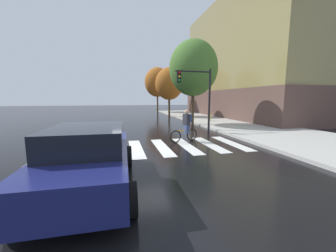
% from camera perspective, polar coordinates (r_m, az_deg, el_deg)
% --- Properties ---
extents(ground_plane, '(120.00, 120.00, 0.00)m').
position_cam_1_polar(ground_plane, '(9.21, -7.79, -6.37)').
color(ground_plane, black).
extents(sidewalk, '(6.50, 50.00, 0.15)m').
position_cam_1_polar(sidewalk, '(13.27, 33.27, -2.88)').
color(sidewalk, '#B2AFA8').
rests_on(sidewalk, ground).
extents(crosswalk_stripes, '(8.94, 3.40, 0.01)m').
position_cam_1_polar(crosswalk_stripes, '(9.25, -5.37, -6.22)').
color(crosswalk_stripes, silver).
rests_on(crosswalk_stripes, ground).
extents(sedan_near, '(2.23, 4.64, 1.59)m').
position_cam_1_polar(sedan_near, '(5.35, -21.73, -8.25)').
color(sedan_near, navy).
rests_on(sedan_near, ground).
extents(cyclist, '(1.65, 0.58, 1.69)m').
position_cam_1_polar(cyclist, '(10.41, 5.17, 0.06)').
color(cyclist, black).
rests_on(cyclist, ground).
extents(traffic_light_near, '(2.47, 0.28, 4.20)m').
position_cam_1_polar(traffic_light_near, '(13.52, 8.63, 10.37)').
color(traffic_light_near, black).
rests_on(traffic_light_near, ground).
extents(fire_hydrant, '(0.33, 0.22, 0.78)m').
position_cam_1_polar(fire_hydrant, '(19.33, 11.76, 2.61)').
color(fire_hydrant, gold).
rests_on(fire_hydrant, sidewalk).
extents(street_tree_near, '(3.89, 3.89, 6.93)m').
position_cam_1_polar(street_tree_near, '(16.82, 7.26, 16.12)').
color(street_tree_near, '#4C3823').
rests_on(street_tree_near, ground).
extents(street_tree_mid, '(3.32, 3.32, 5.90)m').
position_cam_1_polar(street_tree_mid, '(24.16, 0.35, 12.00)').
color(street_tree_mid, '#4C3823').
rests_on(street_tree_mid, ground).
extents(street_tree_far, '(4.00, 4.00, 7.11)m').
position_cam_1_polar(street_tree_far, '(32.19, -3.06, 12.42)').
color(street_tree_far, '#4C3823').
rests_on(street_tree_far, ground).
extents(corner_building, '(17.06, 20.03, 13.42)m').
position_cam_1_polar(corner_building, '(29.29, 29.48, 15.55)').
color(corner_building, brown).
rests_on(corner_building, ground).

